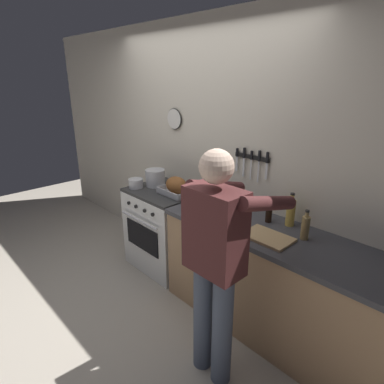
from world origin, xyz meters
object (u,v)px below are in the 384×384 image
(bottle_hot_sauce, at_px, (236,200))
(bottle_vinegar, at_px, (305,227))
(stock_pot, at_px, (155,178))
(person_cook, at_px, (216,256))
(saucepan, at_px, (136,183))
(cutting_board, at_px, (268,237))
(roasting_pan, at_px, (176,186))
(bottle_olive_oil, at_px, (213,195))
(bottle_cooking_oil, at_px, (291,212))
(bottle_soy_sauce, at_px, (269,214))
(stove, at_px, (165,228))

(bottle_hot_sauce, xyz_separation_m, bottle_vinegar, (0.73, -0.10, 0.02))
(bottle_vinegar, bearing_deg, stock_pot, -178.59)
(person_cook, distance_m, saucepan, 1.70)
(cutting_board, bearing_deg, bottle_vinegar, 45.25)
(roasting_pan, bearing_deg, bottle_olive_oil, 2.92)
(bottle_cooking_oil, bearing_deg, cutting_board, -88.55)
(roasting_pan, distance_m, bottle_soy_sauce, 1.04)
(cutting_board, bearing_deg, bottle_olive_oil, 167.18)
(stock_pot, height_order, bottle_cooking_oil, bottle_cooking_oil)
(saucepan, xyz_separation_m, bottle_olive_oil, (0.94, 0.21, 0.06))
(bottle_cooking_oil, distance_m, bottle_olive_oil, 0.73)
(bottle_soy_sauce, bearing_deg, person_cook, -80.48)
(stove, relative_size, bottle_soy_sauce, 5.06)
(stove, xyz_separation_m, bottle_soy_sauce, (1.22, 0.13, 0.52))
(person_cook, height_order, cutting_board, person_cook)
(saucepan, height_order, bottle_soy_sauce, bottle_soy_sauce)
(saucepan, distance_m, bottle_olive_oil, 0.97)
(cutting_board, height_order, bottle_olive_oil, bottle_olive_oil)
(bottle_olive_oil, distance_m, bottle_vinegar, 0.91)
(person_cook, relative_size, stock_pot, 7.76)
(bottle_olive_oil, bearing_deg, person_cook, -45.49)
(stock_pot, xyz_separation_m, bottle_hot_sauce, (1.03, 0.14, -0.02))
(stove, relative_size, bottle_cooking_oil, 3.23)
(bottle_hot_sauce, height_order, bottle_vinegar, bottle_vinegar)
(stock_pot, bearing_deg, bottle_vinegar, 1.41)
(saucepan, bearing_deg, roasting_pan, 21.96)
(saucepan, distance_m, cutting_board, 1.66)
(bottle_olive_oil, bearing_deg, bottle_vinegar, 1.86)
(bottle_vinegar, bearing_deg, stove, -177.42)
(stove, distance_m, bottle_vinegar, 1.67)
(person_cook, height_order, roasting_pan, person_cook)
(stove, bearing_deg, cutting_board, -5.04)
(person_cook, xyz_separation_m, bottle_hot_sauce, (-0.51, 0.82, 0.02))
(bottle_vinegar, bearing_deg, person_cook, -107.13)
(bottle_cooking_oil, bearing_deg, person_cook, -91.65)
(roasting_pan, xyz_separation_m, bottle_olive_oil, (0.48, 0.02, 0.03))
(stove, height_order, stock_pot, stock_pot)
(cutting_board, distance_m, bottle_cooking_oil, 0.34)
(saucepan, distance_m, bottle_soy_sauce, 1.53)
(stove, bearing_deg, bottle_olive_oil, 3.58)
(stove, distance_m, cutting_board, 1.46)
(stove, distance_m, roasting_pan, 0.56)
(roasting_pan, relative_size, bottle_vinegar, 1.52)
(bottle_hot_sauce, bearing_deg, bottle_soy_sauce, -5.37)
(stock_pot, height_order, bottle_soy_sauce, stock_pot)
(stock_pot, xyz_separation_m, saucepan, (-0.09, -0.20, -0.04))
(cutting_board, relative_size, bottle_hot_sauce, 1.98)
(stove, height_order, saucepan, saucepan)
(saucepan, height_order, bottle_olive_oil, bottle_olive_oil)
(cutting_board, distance_m, bottle_hot_sauce, 0.62)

